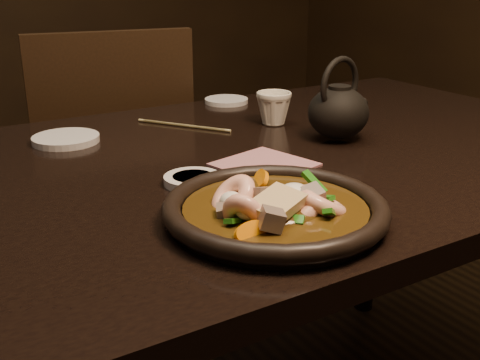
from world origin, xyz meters
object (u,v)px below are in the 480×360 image
plate (275,210)px  tea_cup (274,107)px  teapot (339,110)px  table (237,196)px  chair (112,177)px

plate → tea_cup: bearing=55.5°
plate → teapot: bearing=38.2°
table → tea_cup: (0.19, 0.16, 0.11)m
table → chair: 0.70m
table → teapot: teapot is taller
table → tea_cup: tea_cup is taller
chair → plate: chair is taller
plate → tea_cup: tea_cup is taller
plate → table: bearing=68.9°
table → teapot: bearing=-2.4°
tea_cup → teapot: teapot is taller
plate → teapot: (0.34, 0.26, 0.05)m
chair → table: bearing=100.7°
teapot → plate: bearing=-153.4°
tea_cup → teapot: (0.04, -0.17, 0.02)m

